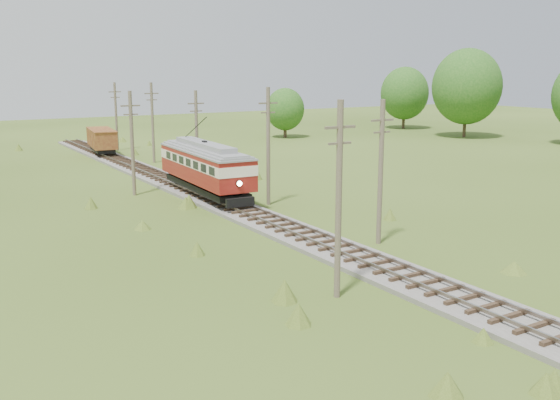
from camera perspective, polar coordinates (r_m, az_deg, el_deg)
railbed_main at (r=49.49m, az=-6.01°, el=0.02°), size 3.60×96.00×0.57m
streetcar at (r=50.49m, az=-6.86°, el=3.24°), size 3.77×13.44×6.10m
gondola at (r=78.73m, az=-15.99°, el=5.36°), size 3.70×8.39×2.69m
gravel_pile at (r=61.79m, az=-7.75°, el=2.61°), size 2.83×3.00×1.03m
utility_pole_r_2 at (r=37.15m, az=9.19°, el=2.64°), size 1.60×0.30×8.60m
utility_pole_r_3 at (r=47.62m, az=-1.08°, el=5.03°), size 1.60×0.30×9.00m
utility_pole_r_4 at (r=59.11m, az=-7.62°, el=5.96°), size 1.60×0.30×8.40m
utility_pole_r_5 at (r=71.27m, az=-11.57°, el=7.01°), size 1.60×0.30×8.90m
utility_pole_r_6 at (r=83.55m, az=-14.75°, el=7.47°), size 1.60×0.30×8.70m
utility_pole_l_a at (r=27.89m, az=5.39°, el=0.13°), size 1.60×0.30×9.00m
utility_pole_l_b at (r=52.73m, az=-13.37°, el=5.15°), size 1.60×0.30×8.60m
tree_right_4 at (r=100.85m, az=16.71°, el=9.90°), size 10.50×10.50×13.53m
tree_right_5 at (r=113.63m, az=11.32°, el=9.54°), size 8.40×8.40×10.82m
tree_mid_b at (r=96.41m, az=0.47°, el=8.29°), size 5.88×5.88×7.57m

